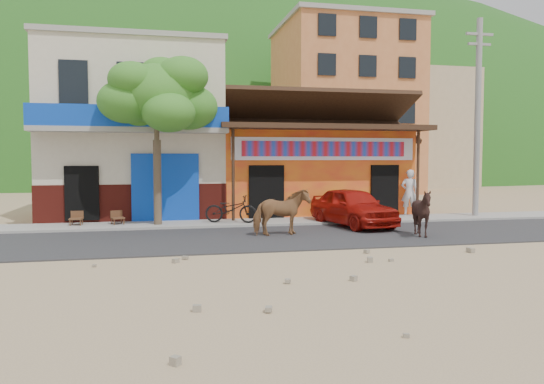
% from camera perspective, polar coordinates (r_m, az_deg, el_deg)
% --- Properties ---
extents(ground, '(120.00, 120.00, 0.00)m').
position_cam_1_polar(ground, '(14.41, 6.71, -6.24)').
color(ground, '#9E825B').
rests_on(ground, ground).
extents(road, '(60.00, 5.00, 0.04)m').
position_cam_1_polar(road, '(16.76, 3.89, -4.77)').
color(road, '#28282B').
rests_on(road, ground).
extents(sidewalk, '(60.00, 2.00, 0.12)m').
position_cam_1_polar(sidewalk, '(20.11, 1.08, -3.25)').
color(sidewalk, gray).
rests_on(sidewalk, ground).
extents(dance_club, '(8.00, 6.00, 3.60)m').
position_cam_1_polar(dance_club, '(24.35, 3.46, 2.05)').
color(dance_club, orange).
rests_on(dance_club, ground).
extents(cafe_building, '(7.00, 6.00, 7.00)m').
position_cam_1_polar(cafe_building, '(23.44, -14.54, 6.04)').
color(cafe_building, beige).
rests_on(cafe_building, ground).
extents(apartment_front, '(9.00, 9.00, 12.00)m').
position_cam_1_polar(apartment_front, '(39.99, 7.68, 8.66)').
color(apartment_front, '#CC723F').
rests_on(apartment_front, ground).
extents(apartment_rear, '(8.00, 8.00, 10.00)m').
position_cam_1_polar(apartment_rear, '(49.04, 15.20, 6.46)').
color(apartment_rear, tan).
rests_on(apartment_rear, ground).
extents(hillside, '(100.00, 40.00, 24.00)m').
position_cam_1_polar(hillside, '(84.08, -9.34, 10.08)').
color(hillside, '#194C14').
rests_on(hillside, ground).
extents(tree, '(3.00, 3.00, 6.00)m').
position_cam_1_polar(tree, '(19.22, -12.28, 5.50)').
color(tree, '#2D721E').
rests_on(tree, sidewalk).
extents(utility_pole, '(0.24, 0.24, 8.00)m').
position_cam_1_polar(utility_pole, '(23.35, 21.24, 7.44)').
color(utility_pole, gray).
rests_on(utility_pole, sidewalk).
extents(cow_tan, '(1.84, 1.04, 1.47)m').
position_cam_1_polar(cow_tan, '(16.67, 1.00, -2.19)').
color(cow_tan, '#95643B').
rests_on(cow_tan, road).
extents(cow_dark, '(1.77, 1.73, 1.47)m').
position_cam_1_polar(cow_dark, '(17.05, 15.85, -2.19)').
color(cow_dark, black).
rests_on(cow_dark, road).
extents(red_car, '(2.39, 4.31, 1.39)m').
position_cam_1_polar(red_car, '(19.25, 8.67, -1.58)').
color(red_car, '#A8130C').
rests_on(red_car, road).
extents(scooter, '(2.03, 1.27, 1.01)m').
position_cam_1_polar(scooter, '(19.39, -4.43, -1.84)').
color(scooter, black).
rests_on(scooter, sidewalk).
extents(pedestrian, '(0.80, 0.64, 1.89)m').
position_cam_1_polar(pedestrian, '(22.62, 14.57, -0.04)').
color(pedestrian, white).
rests_on(pedestrian, sidewalk).
extents(cafe_chair_left, '(0.46, 0.46, 0.93)m').
position_cam_1_polar(cafe_chair_left, '(19.84, -20.33, -2.04)').
color(cafe_chair_left, '#492818').
rests_on(cafe_chair_left, sidewalk).
extents(cafe_chair_right, '(0.54, 0.54, 0.91)m').
position_cam_1_polar(cafe_chair_right, '(19.66, -16.27, -2.04)').
color(cafe_chair_right, '#452A17').
rests_on(cafe_chair_right, sidewalk).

